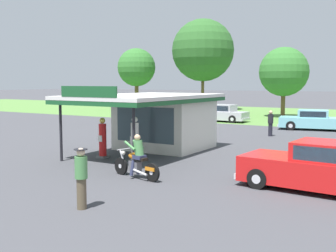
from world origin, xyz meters
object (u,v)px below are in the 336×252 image
at_px(bystander_chatting_near_pumps, 119,116).
at_px(bystander_standing_back_lot, 271,123).
at_px(gas_pump_offside, 135,141).
at_px(gas_pump_nearside, 103,140).
at_px(motorcycle_with_rider, 137,160).
at_px(parked_car_second_row_spare, 219,114).
at_px(parked_car_back_row_centre, 137,110).
at_px(featured_classic_sedan, 318,168).
at_px(bystander_admiring_sedan, 81,177).
at_px(parked_car_back_row_far_left, 317,121).

relative_size(bystander_chatting_near_pumps, bystander_standing_back_lot, 0.97).
bearing_deg(gas_pump_offside, gas_pump_nearside, -180.00).
relative_size(motorcycle_with_rider, parked_car_second_row_spare, 0.43).
bearing_deg(bystander_chatting_near_pumps, parked_car_back_row_centre, 117.15).
bearing_deg(featured_classic_sedan, bystander_standing_back_lot, 114.01).
bearing_deg(gas_pump_nearside, bystander_admiring_sedan, -53.92).
distance_m(parked_car_second_row_spare, bystander_standing_back_lot, 10.36).
bearing_deg(gas_pump_offside, bystander_standing_back_lot, 79.13).
bearing_deg(gas_pump_offside, bystander_admiring_sedan, -66.10).
relative_size(gas_pump_nearside, gas_pump_offside, 0.93).
height_order(gas_pump_nearside, bystander_chatting_near_pumps, gas_pump_nearside).
bearing_deg(bystander_standing_back_lot, motorcycle_with_rider, -91.35).
height_order(gas_pump_nearside, parked_car_back_row_far_left, gas_pump_nearside).
bearing_deg(parked_car_back_row_centre, gas_pump_offside, -54.64).
relative_size(parked_car_second_row_spare, parked_car_back_row_centre, 0.92).
distance_m(motorcycle_with_rider, bystander_chatting_near_pumps, 17.84).
bearing_deg(gas_pump_nearside, gas_pump_offside, 0.00).
bearing_deg(bystander_standing_back_lot, featured_classic_sedan, -65.99).
relative_size(gas_pump_nearside, bystander_chatting_near_pumps, 1.16).
xyz_separation_m(bystander_chatting_near_pumps, bystander_standing_back_lot, (11.80, 0.38, 0.03)).
relative_size(gas_pump_offside, bystander_chatting_near_pumps, 1.24).
height_order(featured_classic_sedan, parked_car_second_row_spare, featured_classic_sedan).
height_order(motorcycle_with_rider, bystander_standing_back_lot, bystander_standing_back_lot).
height_order(gas_pump_nearside, gas_pump_offside, gas_pump_offside).
relative_size(gas_pump_offside, motorcycle_with_rider, 0.86).
relative_size(featured_classic_sedan, bystander_standing_back_lot, 3.02).
bearing_deg(gas_pump_nearside, parked_car_back_row_centre, 121.73).
xyz_separation_m(gas_pump_nearside, featured_classic_sedan, (9.56, -0.92, -0.11)).
bearing_deg(gas_pump_nearside, bystander_standing_back_lot, 70.87).
relative_size(bystander_chatting_near_pumps, bystander_admiring_sedan, 0.95).
relative_size(gas_pump_nearside, bystander_admiring_sedan, 1.10).
bearing_deg(motorcycle_with_rider, parked_car_back_row_centre, 125.57).
height_order(gas_pump_offside, parked_car_back_row_centre, gas_pump_offside).
relative_size(featured_classic_sedan, parked_car_back_row_centre, 0.86).
bearing_deg(featured_classic_sedan, parked_car_back_row_centre, 136.59).
height_order(gas_pump_offside, parked_car_second_row_spare, gas_pump_offside).
xyz_separation_m(featured_classic_sedan, parked_car_second_row_spare, (-12.57, 20.08, -0.06)).
height_order(parked_car_back_row_far_left, parked_car_back_row_centre, parked_car_back_row_far_left).
distance_m(gas_pump_nearside, parked_car_back_row_centre, 23.02).
bearing_deg(parked_car_second_row_spare, motorcycle_with_rider, -72.84).
height_order(motorcycle_with_rider, bystander_chatting_near_pumps, motorcycle_with_rider).
height_order(gas_pump_offside, parked_car_back_row_far_left, gas_pump_offside).
xyz_separation_m(gas_pump_nearside, gas_pump_offside, (1.79, 0.00, 0.07)).
distance_m(parked_car_back_row_centre, bystander_admiring_sedan, 30.75).
distance_m(gas_pump_nearside, gas_pump_offside, 1.79).
bearing_deg(bystander_chatting_near_pumps, bystander_standing_back_lot, 1.85).
distance_m(gas_pump_offside, bystander_admiring_sedan, 6.85).
xyz_separation_m(featured_classic_sedan, parked_car_back_row_centre, (-21.66, 20.49, -0.07)).
xyz_separation_m(featured_classic_sedan, bystander_admiring_sedan, (-5.00, -5.34, 0.17)).
height_order(gas_pump_nearside, parked_car_second_row_spare, gas_pump_nearside).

